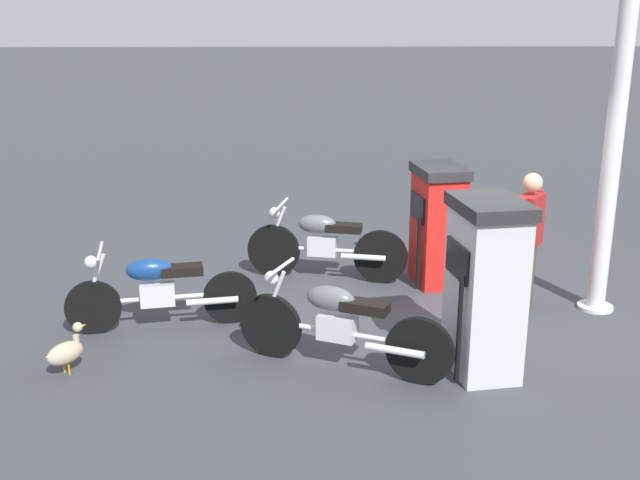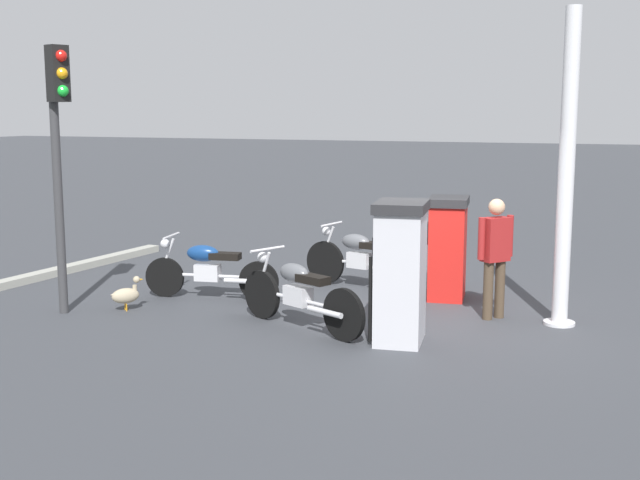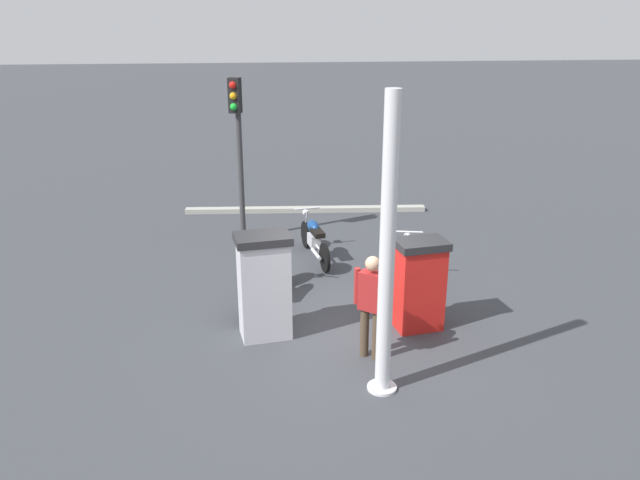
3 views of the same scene
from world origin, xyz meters
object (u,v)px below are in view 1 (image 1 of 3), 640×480
at_px(motorcycle_far_pump, 339,323).
at_px(wandering_duck, 66,352).
at_px(motorcycle_near_pump, 324,243).
at_px(attendant_person, 529,234).
at_px(fuel_pump_far, 485,287).
at_px(canopy_support_pole, 614,143).
at_px(motorcycle_extra, 159,288).
at_px(fuel_pump_near, 437,224).

distance_m(motorcycle_far_pump, wandering_duck, 2.58).
relative_size(motorcycle_near_pump, attendant_person, 1.27).
height_order(fuel_pump_far, attendant_person, fuel_pump_far).
relative_size(fuel_pump_far, attendant_person, 1.06).
distance_m(wandering_duck, canopy_support_pole, 6.02).
bearing_deg(motorcycle_near_pump, wandering_duck, 45.42).
height_order(motorcycle_near_pump, motorcycle_extra, motorcycle_near_pump).
xyz_separation_m(motorcycle_near_pump, motorcycle_extra, (1.81, 1.50, -0.02)).
bearing_deg(fuel_pump_far, canopy_support_pole, -138.10).
relative_size(fuel_pump_far, wandering_duck, 3.58).
xyz_separation_m(motorcycle_far_pump, motorcycle_extra, (1.87, -1.02, -0.01)).
bearing_deg(wandering_duck, canopy_support_pole, -165.36).
distance_m(fuel_pump_far, motorcycle_near_pump, 2.97).
height_order(fuel_pump_near, canopy_support_pole, canopy_support_pole).
distance_m(motorcycle_near_pump, motorcycle_extra, 2.35).
distance_m(fuel_pump_near, motorcycle_near_pump, 1.43).
xyz_separation_m(fuel_pump_far, wandering_duck, (3.90, -0.06, -0.63)).
height_order(motorcycle_extra, canopy_support_pole, canopy_support_pole).
bearing_deg(motorcycle_near_pump, attendant_person, 153.91).
distance_m(fuel_pump_near, wandering_duck, 4.60).
height_order(fuel_pump_near, attendant_person, attendant_person).
bearing_deg(motorcycle_extra, motorcycle_far_pump, 151.44).
bearing_deg(attendant_person, wandering_duck, 17.05).
bearing_deg(fuel_pump_far, motorcycle_far_pump, -3.63).
height_order(fuel_pump_near, motorcycle_near_pump, fuel_pump_near).
bearing_deg(canopy_support_pole, motorcycle_far_pump, 25.32).
distance_m(fuel_pump_far, attendant_person, 1.73).
xyz_separation_m(attendant_person, canopy_support_pole, (-0.84, -0.01, 1.00)).
relative_size(motorcycle_far_pump, wandering_duck, 4.25).
bearing_deg(motorcycle_near_pump, canopy_support_pole, 160.52).
height_order(motorcycle_near_pump, motorcycle_far_pump, motorcycle_near_pump).
bearing_deg(attendant_person, motorcycle_far_pump, 33.18).
distance_m(motorcycle_far_pump, attendant_person, 2.64).
relative_size(wandering_duck, canopy_support_pole, 0.12).
bearing_deg(motorcycle_extra, fuel_pump_near, -157.29).
relative_size(motorcycle_extra, attendant_person, 1.26).
bearing_deg(wandering_duck, motorcycle_near_pump, -134.58).
relative_size(fuel_pump_near, wandering_duck, 3.17).
bearing_deg(wandering_duck, motorcycle_far_pump, -179.34).
distance_m(motorcycle_far_pump, canopy_support_pole, 3.64).
bearing_deg(fuel_pump_far, motorcycle_extra, -18.98).
bearing_deg(attendant_person, fuel_pump_far, 60.76).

